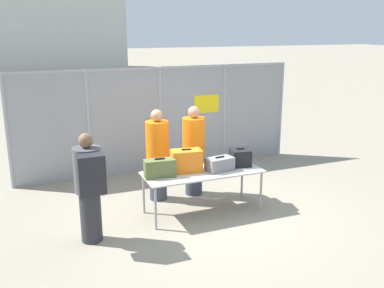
{
  "coord_description": "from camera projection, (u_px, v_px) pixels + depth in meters",
  "views": [
    {
      "loc": [
        -2.82,
        -6.23,
        3.05
      ],
      "look_at": [
        -0.02,
        0.57,
        1.05
      ],
      "focal_mm": 40.0,
      "sensor_mm": 36.0,
      "label": 1
    }
  ],
  "objects": [
    {
      "name": "fence_section",
      "position": [
        161.0,
        117.0,
        9.26
      ],
      "size": [
        6.22,
        0.07,
        2.27
      ],
      "color": "#9EA0A5",
      "rests_on": "ground_plane"
    },
    {
      "name": "inspection_table",
      "position": [
        203.0,
        174.0,
        7.17
      ],
      "size": [
        2.0,
        0.79,
        0.73
      ],
      "color": "#B2B2AD",
      "rests_on": "ground_plane"
    },
    {
      "name": "security_worker_near",
      "position": [
        194.0,
        150.0,
        7.92
      ],
      "size": [
        0.42,
        0.42,
        1.69
      ],
      "rotation": [
        0.0,
        0.0,
        3.28
      ],
      "color": "#383D4C",
      "rests_on": "ground_plane"
    },
    {
      "name": "suitcase_black",
      "position": [
        240.0,
        157.0,
        7.44
      ],
      "size": [
        0.39,
        0.4,
        0.31
      ],
      "color": "black",
      "rests_on": "inspection_table"
    },
    {
      "name": "traveler_hooded",
      "position": [
        89.0,
        184.0,
        6.07
      ],
      "size": [
        0.41,
        0.63,
        1.64
      ],
      "rotation": [
        0.0,
        0.0,
        -0.04
      ],
      "color": "#2D2D33",
      "rests_on": "ground_plane"
    },
    {
      "name": "ground_plane",
      "position": [
        206.0,
        210.0,
        7.39
      ],
      "size": [
        120.0,
        120.0,
        0.0
      ],
      "primitive_type": "plane",
      "color": "gray"
    },
    {
      "name": "utility_trailer",
      "position": [
        186.0,
        133.0,
        11.12
      ],
      "size": [
        4.33,
        2.33,
        0.68
      ],
      "color": "#4C6B47",
      "rests_on": "ground_plane"
    },
    {
      "name": "suitcase_grey",
      "position": [
        220.0,
        164.0,
        7.17
      ],
      "size": [
        0.49,
        0.32,
        0.25
      ],
      "color": "slate",
      "rests_on": "inspection_table"
    },
    {
      "name": "distant_hangar",
      "position": [
        2.0,
        32.0,
        28.14
      ],
      "size": [
        14.18,
        10.36,
        5.54
      ],
      "color": "#B2B7B2",
      "rests_on": "ground_plane"
    },
    {
      "name": "suitcase_orange",
      "position": [
        186.0,
        161.0,
        7.11
      ],
      "size": [
        0.54,
        0.35,
        0.4
      ],
      "color": "orange",
      "rests_on": "inspection_table"
    },
    {
      "name": "suitcase_olive",
      "position": [
        160.0,
        168.0,
        6.86
      ],
      "size": [
        0.51,
        0.25,
        0.32
      ],
      "color": "#566033",
      "rests_on": "inspection_table"
    },
    {
      "name": "security_worker_far",
      "position": [
        158.0,
        154.0,
        7.68
      ],
      "size": [
        0.41,
        0.41,
        1.67
      ],
      "rotation": [
        0.0,
        0.0,
        2.63
      ],
      "color": "#383D4C",
      "rests_on": "ground_plane"
    }
  ]
}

